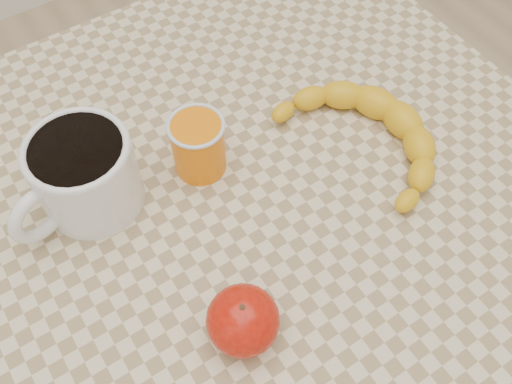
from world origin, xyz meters
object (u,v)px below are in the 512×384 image
orange_juice_glass (198,145)px  coffee_mug (83,174)px  apple (243,320)px  banana (367,136)px  table (256,237)px

orange_juice_glass → coffee_mug: bearing=168.9°
apple → banana: apple is taller
coffee_mug → orange_juice_glass: (0.13, -0.03, -0.01)m
apple → orange_juice_glass: bearing=71.4°
coffee_mug → orange_juice_glass: coffee_mug is taller
table → coffee_mug: (-0.16, 0.11, 0.14)m
coffee_mug → orange_juice_glass: bearing=-11.1°
table → orange_juice_glass: size_ratio=10.31×
banana → apple: bearing=-157.7°
orange_juice_glass → banana: bearing=-24.9°
coffee_mug → banana: bearing=-19.5°
apple → banana: 0.28m
orange_juice_glass → apple: orange_juice_glass is taller
apple → banana: (0.25, 0.12, -0.01)m
orange_juice_glass → apple: (-0.07, -0.21, -0.01)m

